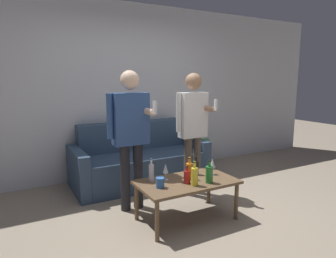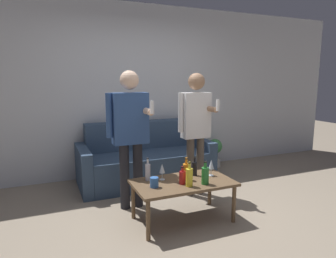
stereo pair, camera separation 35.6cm
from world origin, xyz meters
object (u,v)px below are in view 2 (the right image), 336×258
person_standing_right (196,123)px  bottle_orange (195,168)px  person_standing_left (130,129)px  couch (145,160)px  coffee_table (183,185)px

person_standing_right → bottle_orange: bearing=-118.4°
bottle_orange → person_standing_right: (0.26, 0.48, 0.44)m
person_standing_left → bottle_orange: bearing=-33.0°
couch → person_standing_right: size_ratio=1.21×
bottle_orange → coffee_table: bearing=-147.4°
couch → person_standing_left: size_ratio=1.19×
coffee_table → person_standing_left: person_standing_left is taller
bottle_orange → person_standing_left: person_standing_left is taller
coffee_table → person_standing_left: (-0.43, 0.55, 0.57)m
person_standing_left → couch: bearing=62.0°
couch → person_standing_right: bearing=-60.7°
bottle_orange → couch: bearing=98.3°
person_standing_left → person_standing_right: (0.89, 0.06, 0.00)m
bottle_orange → person_standing_right: bearing=61.6°
coffee_table → person_standing_left: 0.90m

